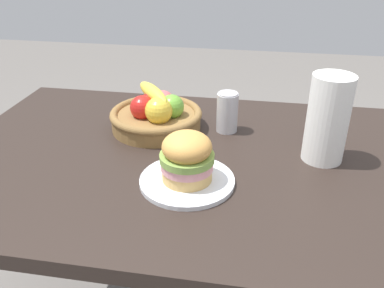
% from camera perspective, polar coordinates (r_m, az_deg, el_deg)
% --- Properties ---
extents(dining_table, '(1.40, 0.90, 0.75)m').
position_cam_1_polar(dining_table, '(1.19, 0.21, -5.95)').
color(dining_table, '#2D231E').
rests_on(dining_table, ground_plane).
extents(plate, '(0.24, 0.24, 0.01)m').
position_cam_1_polar(plate, '(1.02, -0.69, -5.15)').
color(plate, white).
rests_on(plate, dining_table).
extents(sandwich, '(0.13, 0.13, 0.13)m').
position_cam_1_polar(sandwich, '(0.99, -0.71, -1.83)').
color(sandwich, '#DBAD60').
rests_on(sandwich, plate).
extents(soda_can, '(0.07, 0.07, 0.13)m').
position_cam_1_polar(soda_can, '(1.26, 4.96, 4.48)').
color(soda_can, silver).
rests_on(soda_can, dining_table).
extents(fruit_basket, '(0.29, 0.29, 0.14)m').
position_cam_1_polar(fruit_basket, '(1.28, -5.01, 4.18)').
color(fruit_basket, olive).
rests_on(fruit_basket, dining_table).
extents(paper_towel_roll, '(0.11, 0.11, 0.24)m').
position_cam_1_polar(paper_towel_roll, '(1.13, 18.50, 3.34)').
color(paper_towel_roll, white).
rests_on(paper_towel_roll, dining_table).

